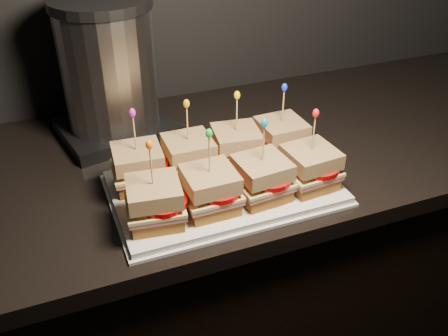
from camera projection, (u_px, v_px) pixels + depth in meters
name	position (u px, v px, depth m)	size (l,w,h in m)	color
cabinet	(282.00, 284.00, 1.43)	(2.18, 0.59, 0.91)	black
granite_slab	(295.00, 141.00, 1.17)	(2.22, 0.63, 0.04)	black
platter	(224.00, 188.00, 0.96)	(0.42, 0.26, 0.02)	silver
platter_rim	(224.00, 190.00, 0.97)	(0.43, 0.27, 0.01)	silver
sandwich_0_bread_bot	(140.00, 179.00, 0.95)	(0.09, 0.09, 0.02)	brown
sandwich_0_ham	(139.00, 172.00, 0.94)	(0.10, 0.09, 0.01)	#B3574B
sandwich_0_cheese	(138.00, 169.00, 0.94)	(0.10, 0.09, 0.01)	#E6D389
sandwich_0_tomato	(145.00, 166.00, 0.94)	(0.09, 0.09, 0.01)	#B40708
sandwich_0_bread_top	(137.00, 156.00, 0.93)	(0.09, 0.09, 0.03)	brown
sandwich_0_pick	(135.00, 135.00, 0.90)	(0.00, 0.00, 0.09)	tan
sandwich_0_frill	(132.00, 113.00, 0.88)	(0.01, 0.01, 0.02)	#C71FC8
sandwich_1_bread_bot	(189.00, 168.00, 0.98)	(0.09, 0.09, 0.02)	brown
sandwich_1_ham	(189.00, 161.00, 0.97)	(0.10, 0.09, 0.01)	#B3574B
sandwich_1_cheese	(189.00, 158.00, 0.97)	(0.10, 0.09, 0.01)	#E6D389
sandwich_1_tomato	(196.00, 155.00, 0.97)	(0.09, 0.09, 0.01)	#B40708
sandwich_1_bread_top	(188.00, 146.00, 0.96)	(0.09, 0.09, 0.03)	brown
sandwich_1_pick	(187.00, 126.00, 0.93)	(0.00, 0.00, 0.09)	tan
sandwich_1_frill	(186.00, 104.00, 0.91)	(0.01, 0.01, 0.02)	#EAA00D
sandwich_2_bread_bot	(236.00, 158.00, 1.01)	(0.09, 0.09, 0.02)	brown
sandwich_2_ham	(236.00, 152.00, 1.01)	(0.10, 0.09, 0.01)	#B3574B
sandwich_2_cheese	(236.00, 149.00, 1.00)	(0.10, 0.09, 0.01)	#E6D389
sandwich_2_tomato	(243.00, 146.00, 1.00)	(0.09, 0.09, 0.01)	#B40708
sandwich_2_bread_top	(236.00, 137.00, 0.99)	(0.09, 0.09, 0.03)	brown
sandwich_2_pick	(237.00, 117.00, 0.96)	(0.00, 0.00, 0.09)	tan
sandwich_2_frill	(237.00, 95.00, 0.94)	(0.01, 0.01, 0.02)	yellow
sandwich_3_bread_bot	(280.00, 149.00, 1.05)	(0.09, 0.09, 0.02)	brown
sandwich_3_ham	(281.00, 143.00, 1.04)	(0.10, 0.09, 0.01)	#B3574B
sandwich_3_cheese	(281.00, 140.00, 1.03)	(0.10, 0.09, 0.01)	#E6D389
sandwich_3_tomato	(287.00, 137.00, 1.03)	(0.09, 0.09, 0.01)	#B40708
sandwich_3_bread_top	(282.00, 128.00, 1.02)	(0.09, 0.09, 0.03)	brown
sandwich_3_pick	(283.00, 108.00, 0.99)	(0.00, 0.00, 0.09)	tan
sandwich_3_frill	(284.00, 87.00, 0.97)	(0.01, 0.01, 0.02)	#132DE2
sandwich_4_bread_bot	(156.00, 215.00, 0.86)	(0.09, 0.09, 0.02)	brown
sandwich_4_ham	(155.00, 208.00, 0.85)	(0.10, 0.09, 0.01)	#B3574B
sandwich_4_cheese	(155.00, 204.00, 0.85)	(0.10, 0.09, 0.01)	#E6D389
sandwich_4_tomato	(162.00, 201.00, 0.84)	(0.09, 0.09, 0.01)	#B40708
sandwich_4_bread_top	(154.00, 191.00, 0.83)	(0.09, 0.09, 0.03)	brown
sandwich_4_pick	(151.00, 169.00, 0.81)	(0.00, 0.00, 0.09)	tan
sandwich_4_frill	(149.00, 145.00, 0.78)	(0.01, 0.01, 0.02)	orange
sandwich_5_bread_bot	(210.00, 202.00, 0.89)	(0.09, 0.09, 0.02)	brown
sandwich_5_ham	(210.00, 195.00, 0.88)	(0.10, 0.09, 0.01)	#B3574B
sandwich_5_cheese	(210.00, 192.00, 0.88)	(0.10, 0.09, 0.01)	#E6D389
sandwich_5_tomato	(218.00, 189.00, 0.87)	(0.09, 0.09, 0.01)	#B40708
sandwich_5_bread_top	(210.00, 179.00, 0.86)	(0.09, 0.09, 0.03)	brown
sandwich_5_pick	(209.00, 157.00, 0.84)	(0.00, 0.00, 0.09)	tan
sandwich_5_frill	(209.00, 133.00, 0.81)	(0.01, 0.01, 0.02)	green
sandwich_6_bread_bot	(261.00, 190.00, 0.92)	(0.09, 0.09, 0.02)	brown
sandwich_6_ham	(261.00, 183.00, 0.91)	(0.10, 0.09, 0.01)	#B3574B
sandwich_6_cheese	(262.00, 180.00, 0.91)	(0.10, 0.09, 0.01)	#E6D389
sandwich_6_tomato	(269.00, 177.00, 0.90)	(0.09, 0.09, 0.01)	#B40708
sandwich_6_bread_top	(262.00, 168.00, 0.89)	(0.09, 0.09, 0.03)	brown
sandwich_6_pick	(263.00, 146.00, 0.87)	(0.00, 0.00, 0.09)	tan
sandwich_6_frill	(264.00, 123.00, 0.84)	(0.01, 0.01, 0.02)	#088AB3
sandwich_7_bread_bot	(309.00, 179.00, 0.95)	(0.09, 0.09, 0.02)	brown
sandwich_7_ham	(309.00, 172.00, 0.94)	(0.10, 0.09, 0.01)	#B3574B
sandwich_7_cheese	(310.00, 169.00, 0.94)	(0.10, 0.09, 0.01)	#E6D389
sandwich_7_tomato	(317.00, 166.00, 0.93)	(0.09, 0.09, 0.01)	#B40708
sandwich_7_bread_top	(311.00, 157.00, 0.92)	(0.09, 0.09, 0.03)	brown
sandwich_7_pick	(313.00, 136.00, 0.90)	(0.00, 0.00, 0.09)	tan
sandwich_7_frill	(316.00, 113.00, 0.87)	(0.01, 0.01, 0.02)	red
appliance_base	(117.00, 128.00, 1.15)	(0.24, 0.20, 0.03)	#262628
appliance_body	(109.00, 69.00, 1.08)	(0.20, 0.20, 0.26)	silver
appliance_lid	(100.00, 2.00, 1.00)	(0.21, 0.21, 0.02)	#262628
appliance	(109.00, 71.00, 1.08)	(0.24, 0.20, 0.31)	silver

